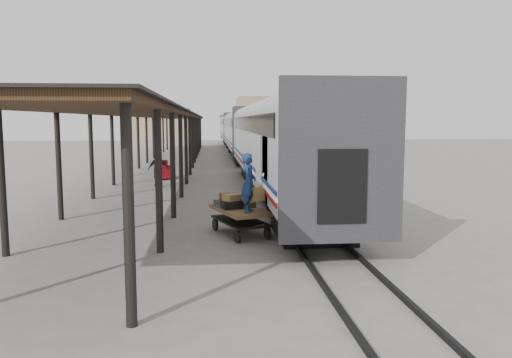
{
  "coord_description": "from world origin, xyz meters",
  "views": [
    {
      "loc": [
        0.08,
        -15.62,
        3.61
      ],
      "look_at": [
        1.55,
        0.7,
        1.7
      ],
      "focal_mm": 35.0,
      "sensor_mm": 36.0,
      "label": 1
    }
  ],
  "objects_px": {
    "baggage_cart": "(240,215)",
    "porter": "(249,183)",
    "luggage_tug": "(162,171)",
    "pedestrian": "(158,169)"
  },
  "relations": [
    {
      "from": "baggage_cart",
      "to": "porter",
      "type": "height_order",
      "value": "porter"
    },
    {
      "from": "luggage_tug",
      "to": "pedestrian",
      "type": "height_order",
      "value": "pedestrian"
    },
    {
      "from": "baggage_cart",
      "to": "porter",
      "type": "relative_size",
      "value": 1.5
    },
    {
      "from": "pedestrian",
      "to": "luggage_tug",
      "type": "bearing_deg",
      "value": -99.91
    },
    {
      "from": "luggage_tug",
      "to": "pedestrian",
      "type": "distance_m",
      "value": 3.62
    },
    {
      "from": "baggage_cart",
      "to": "luggage_tug",
      "type": "height_order",
      "value": "luggage_tug"
    },
    {
      "from": "baggage_cart",
      "to": "luggage_tug",
      "type": "relative_size",
      "value": 1.78
    },
    {
      "from": "baggage_cart",
      "to": "pedestrian",
      "type": "height_order",
      "value": "pedestrian"
    },
    {
      "from": "luggage_tug",
      "to": "baggage_cart",
      "type": "bearing_deg",
      "value": -97.27
    },
    {
      "from": "porter",
      "to": "baggage_cart",
      "type": "bearing_deg",
      "value": 31.14
    }
  ]
}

